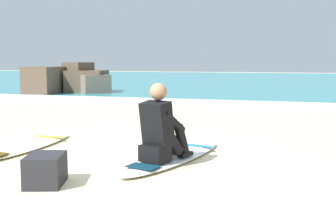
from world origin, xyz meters
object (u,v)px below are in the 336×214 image
(beach_bag, at_px, (45,170))
(surfboard_main, at_px, (175,157))
(surfer_seated, at_px, (161,131))
(surfboard_spare_near, at_px, (26,146))

(beach_bag, bearing_deg, surfboard_main, 57.19)
(surfer_seated, bearing_deg, beach_bag, -128.26)
(surfboard_main, bearing_deg, beach_bag, -122.81)
(beach_bag, bearing_deg, surfer_seated, 51.74)
(surfboard_main, distance_m, surfer_seated, 0.54)
(surfboard_main, xyz_separation_m, surfer_seated, (-0.07, -0.36, 0.40))
(surfboard_main, relative_size, beach_bag, 5.01)
(surfboard_main, relative_size, surfboard_spare_near, 1.08)
(surfboard_main, height_order, beach_bag, beach_bag)
(surfboard_main, bearing_deg, surfboard_spare_near, 179.49)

